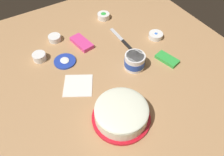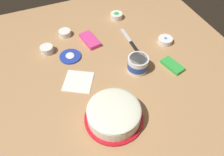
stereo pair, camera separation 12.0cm
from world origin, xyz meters
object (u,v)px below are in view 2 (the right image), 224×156
candy_box_upper (172,65)px  paper_napkin (78,81)px  frosting_tub (138,64)px  spreading_knife (131,42)px  sprinkle_bowl_pink (65,33)px  frosted_cake (114,114)px  sprinkle_bowl_green (116,15)px  sprinkle_bowl_yellow (47,49)px  sprinkle_bowl_blue (165,40)px  candy_box_lower (90,40)px  frosting_tub_lid (70,56)px

candy_box_upper → paper_napkin: (-0.10, -0.53, -0.01)m
frosting_tub → spreading_knife: frosting_tub is taller
sprinkle_bowl_pink → paper_napkin: (0.41, -0.04, -0.01)m
frosted_cake → paper_napkin: bearing=-163.0°
paper_napkin → candy_box_upper: bearing=79.5°
spreading_knife → sprinkle_bowl_green: sprinkle_bowl_green is taller
candy_box_upper → paper_napkin: candy_box_upper is taller
frosting_tub → sprinkle_bowl_yellow: bearing=-127.5°
sprinkle_bowl_blue → frosting_tub: bearing=-61.9°
sprinkle_bowl_yellow → candy_box_lower: sprinkle_bowl_yellow is taller
sprinkle_bowl_blue → candy_box_upper: 0.21m
sprinkle_bowl_pink → sprinkle_bowl_yellow: bearing=-50.5°
paper_napkin → frosted_cake: bearing=17.0°
frosting_tub_lid → sprinkle_bowl_green: bearing=122.3°
spreading_knife → sprinkle_bowl_green: (-0.28, 0.02, 0.02)m
frosting_tub_lid → sprinkle_bowl_pink: 0.21m
candy_box_lower → paper_napkin: candy_box_lower is taller
sprinkle_bowl_pink → candy_box_lower: 0.18m
spreading_knife → paper_napkin: (0.18, -0.40, -0.00)m
candy_box_lower → paper_napkin: size_ratio=1.06×
sprinkle_bowl_blue → sprinkle_bowl_green: 0.40m
frosting_tub → spreading_knife: 0.23m
spreading_knife → paper_napkin: bearing=-65.5°
frosting_tub → frosting_tub_lid: size_ratio=0.92×
spreading_knife → paper_napkin: spreading_knife is taller
spreading_knife → sprinkle_bowl_yellow: size_ratio=3.05×
sprinkle_bowl_yellow → candy_box_upper: 0.74m
frosting_tub_lid → candy_box_upper: candy_box_upper is taller
frosted_cake → sprinkle_bowl_blue: 0.64m
sprinkle_bowl_yellow → candy_box_upper: sprinkle_bowl_yellow is taller
frosting_tub → sprinkle_bowl_green: bearing=170.2°
frosting_tub → spreading_knife: bearing=163.6°
frosted_cake → candy_box_upper: (-0.19, 0.44, -0.04)m
sprinkle_bowl_yellow → sprinkle_bowl_blue: 0.73m
frosting_tub → sprinkle_bowl_pink: 0.54m
candy_box_upper → frosting_tub: bearing=-121.1°
sprinkle_bowl_blue → candy_box_lower: 0.47m
candy_box_lower → sprinkle_bowl_green: bearing=114.2°
frosting_tub_lid → paper_napkin: (0.20, -0.01, -0.00)m
frosted_cake → candy_box_lower: size_ratio=1.75×
sprinkle_bowl_pink → sprinkle_bowl_blue: bearing=61.2°
frosting_tub_lid → sprinkle_bowl_blue: (0.10, 0.59, 0.01)m
sprinkle_bowl_green → candy_box_lower: (0.17, -0.25, -0.01)m
candy_box_upper → frosting_tub_lid: bearing=-134.6°
sprinkle_bowl_blue → candy_box_lower: size_ratio=0.57×
frosted_cake → candy_box_lower: (-0.58, 0.08, -0.03)m
frosting_tub → sprinkle_bowl_green: size_ratio=1.38×
frosting_tub_lid → sprinkle_bowl_yellow: sprinkle_bowl_yellow is taller
frosted_cake → frosting_tub: (-0.25, 0.25, -0.00)m
candy_box_upper → paper_napkin: bearing=-115.1°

